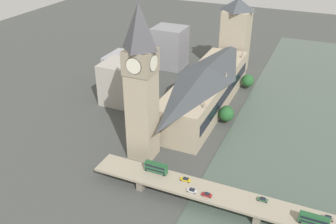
{
  "coord_description": "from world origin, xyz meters",
  "views": [
    {
      "loc": [
        -48.25,
        198.9,
        113.75
      ],
      "look_at": [
        21.12,
        41.1,
        19.58
      ],
      "focal_mm": 40.0,
      "sensor_mm": 36.0,
      "label": 1
    }
  ],
  "objects_px": {
    "car_southbound_lead": "(192,190)",
    "car_southbound_mid": "(263,199)",
    "victoria_tower": "(235,36)",
    "car_southbound_tail": "(207,195)",
    "double_decker_bus_mid": "(314,220)",
    "double_decker_bus_lead": "(156,167)",
    "car_northbound_tail": "(328,218)",
    "car_northbound_lead": "(186,179)",
    "road_bridge": "(260,208)",
    "clock_tower": "(141,82)",
    "parliament_hall": "(206,87)"
  },
  "relations": [
    {
      "from": "car_southbound_lead",
      "to": "car_southbound_mid",
      "type": "bearing_deg",
      "value": -167.27
    },
    {
      "from": "victoria_tower",
      "to": "car_southbound_tail",
      "type": "height_order",
      "value": "victoria_tower"
    },
    {
      "from": "victoria_tower",
      "to": "car_southbound_tail",
      "type": "xyz_separation_m",
      "value": [
        -30.44,
        156.09,
        -21.18
      ]
    },
    {
      "from": "double_decker_bus_mid",
      "to": "car_southbound_lead",
      "type": "distance_m",
      "value": 49.54
    },
    {
      "from": "double_decker_bus_lead",
      "to": "car_southbound_mid",
      "type": "xyz_separation_m",
      "value": [
        -48.94,
        -0.44,
        -2.04
      ]
    },
    {
      "from": "car_northbound_tail",
      "to": "car_southbound_tail",
      "type": "height_order",
      "value": "car_southbound_tail"
    },
    {
      "from": "victoria_tower",
      "to": "car_northbound_lead",
      "type": "height_order",
      "value": "victoria_tower"
    },
    {
      "from": "victoria_tower",
      "to": "road_bridge",
      "type": "distance_m",
      "value": 163.17
    },
    {
      "from": "clock_tower",
      "to": "car_southbound_mid",
      "type": "bearing_deg",
      "value": 164.68
    },
    {
      "from": "double_decker_bus_mid",
      "to": "car_northbound_tail",
      "type": "relative_size",
      "value": 2.71
    },
    {
      "from": "road_bridge",
      "to": "car_southbound_lead",
      "type": "distance_m",
      "value": 28.99
    },
    {
      "from": "victoria_tower",
      "to": "car_southbound_lead",
      "type": "bearing_deg",
      "value": 98.64
    },
    {
      "from": "car_northbound_tail",
      "to": "clock_tower",
      "type": "bearing_deg",
      "value": -11.26
    },
    {
      "from": "double_decker_bus_mid",
      "to": "road_bridge",
      "type": "bearing_deg",
      "value": -7.29
    },
    {
      "from": "parliament_hall",
      "to": "double_decker_bus_mid",
      "type": "bearing_deg",
      "value": 129.82
    },
    {
      "from": "road_bridge",
      "to": "double_decker_bus_lead",
      "type": "bearing_deg",
      "value": -3.25
    },
    {
      "from": "road_bridge",
      "to": "car_southbound_lead",
      "type": "height_order",
      "value": "car_southbound_lead"
    },
    {
      "from": "car_northbound_tail",
      "to": "car_southbound_lead",
      "type": "bearing_deg",
      "value": 6.58
    },
    {
      "from": "car_northbound_lead",
      "to": "victoria_tower",
      "type": "bearing_deg",
      "value": -82.99
    },
    {
      "from": "car_southbound_mid",
      "to": "car_southbound_lead",
      "type": "bearing_deg",
      "value": 12.73
    },
    {
      "from": "road_bridge",
      "to": "car_southbound_mid",
      "type": "distance_m",
      "value": 3.7
    },
    {
      "from": "road_bridge",
      "to": "car_northbound_lead",
      "type": "bearing_deg",
      "value": -4.19
    },
    {
      "from": "victoria_tower",
      "to": "double_decker_bus_mid",
      "type": "relative_size",
      "value": 5.36
    },
    {
      "from": "double_decker_bus_mid",
      "to": "clock_tower",
      "type": "bearing_deg",
      "value": -15.47
    },
    {
      "from": "double_decker_bus_lead",
      "to": "victoria_tower",
      "type": "bearing_deg",
      "value": -88.56
    },
    {
      "from": "parliament_hall",
      "to": "double_decker_bus_lead",
      "type": "height_order",
      "value": "parliament_hall"
    },
    {
      "from": "parliament_hall",
      "to": "victoria_tower",
      "type": "bearing_deg",
      "value": -89.95
    },
    {
      "from": "car_northbound_tail",
      "to": "car_southbound_tail",
      "type": "relative_size",
      "value": 0.98
    },
    {
      "from": "double_decker_bus_lead",
      "to": "car_northbound_tail",
      "type": "bearing_deg",
      "value": -179.85
    },
    {
      "from": "double_decker_bus_lead",
      "to": "car_southbound_lead",
      "type": "xyz_separation_m",
      "value": [
        -19.94,
        6.11,
        -2.03
      ]
    },
    {
      "from": "road_bridge",
      "to": "car_northbound_lead",
      "type": "xyz_separation_m",
      "value": [
        33.96,
        -2.49,
        1.86
      ]
    },
    {
      "from": "clock_tower",
      "to": "double_decker_bus_lead",
      "type": "bearing_deg",
      "value": 131.01
    },
    {
      "from": "double_decker_bus_mid",
      "to": "car_northbound_tail",
      "type": "xyz_separation_m",
      "value": [
        -5.1,
        -5.61,
        -1.94
      ]
    },
    {
      "from": "victoria_tower",
      "to": "double_decker_bus_mid",
      "type": "xyz_separation_m",
      "value": [
        -73.21,
        155.44,
        -19.26
      ]
    },
    {
      "from": "double_decker_bus_lead",
      "to": "double_decker_bus_mid",
      "type": "height_order",
      "value": "double_decker_bus_lead"
    },
    {
      "from": "road_bridge",
      "to": "double_decker_bus_mid",
      "type": "xyz_separation_m",
      "value": [
        -20.76,
        2.66,
        3.79
      ]
    },
    {
      "from": "clock_tower",
      "to": "car_northbound_lead",
      "type": "bearing_deg",
      "value": 148.84
    },
    {
      "from": "clock_tower",
      "to": "double_decker_bus_lead",
      "type": "height_order",
      "value": "clock_tower"
    },
    {
      "from": "road_bridge",
      "to": "car_southbound_tail",
      "type": "distance_m",
      "value": 22.33
    },
    {
      "from": "double_decker_bus_lead",
      "to": "car_northbound_tail",
      "type": "distance_m",
      "value": 74.56
    },
    {
      "from": "clock_tower",
      "to": "car_southbound_tail",
      "type": "xyz_separation_m",
      "value": [
        -42.48,
        24.25,
        -34.58
      ]
    },
    {
      "from": "road_bridge",
      "to": "car_southbound_tail",
      "type": "height_order",
      "value": "car_southbound_tail"
    },
    {
      "from": "clock_tower",
      "to": "road_bridge",
      "type": "relative_size",
      "value": 0.52
    },
    {
      "from": "car_southbound_tail",
      "to": "double_decker_bus_lead",
      "type": "bearing_deg",
      "value": -12.82
    },
    {
      "from": "double_decker_bus_mid",
      "to": "car_northbound_lead",
      "type": "relative_size",
      "value": 2.4
    },
    {
      "from": "parliament_hall",
      "to": "car_southbound_tail",
      "type": "height_order",
      "value": "parliament_hall"
    },
    {
      "from": "clock_tower",
      "to": "road_bridge",
      "type": "bearing_deg",
      "value": 162.01
    },
    {
      "from": "car_northbound_lead",
      "to": "double_decker_bus_mid",
      "type": "bearing_deg",
      "value": 174.63
    },
    {
      "from": "victoria_tower",
      "to": "car_southbound_mid",
      "type": "height_order",
      "value": "victoria_tower"
    },
    {
      "from": "double_decker_bus_mid",
      "to": "car_southbound_tail",
      "type": "bearing_deg",
      "value": 0.87
    }
  ]
}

